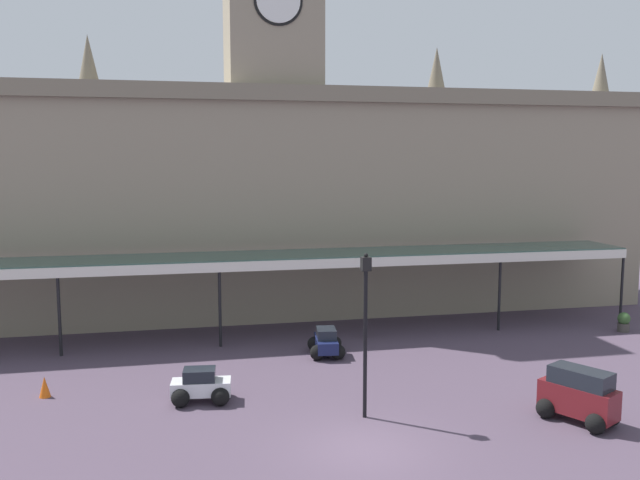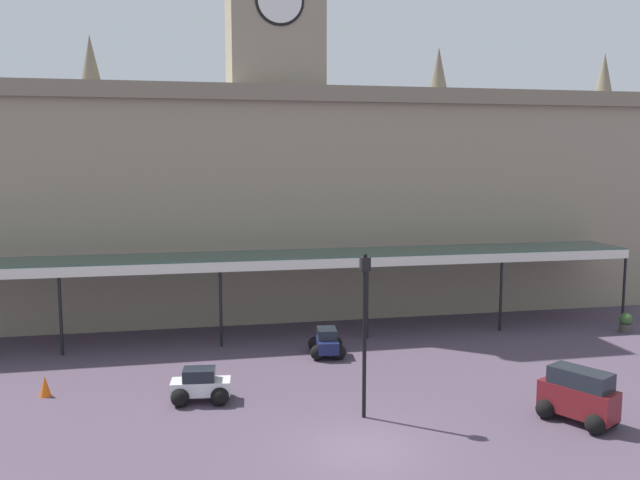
# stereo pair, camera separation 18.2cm
# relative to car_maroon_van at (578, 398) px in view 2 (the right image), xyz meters

# --- Properties ---
(ground_plane) EXTENTS (140.00, 140.00, 0.00)m
(ground_plane) POSITION_rel_car_maroon_van_xyz_m (-7.31, -0.52, -0.81)
(ground_plane) COLOR #4D3E4F
(station_building) EXTENTS (41.75, 6.48, 19.77)m
(station_building) POSITION_rel_car_maroon_van_xyz_m (-7.31, 17.90, 5.84)
(station_building) COLOR gray
(station_building) RESTS_ON ground
(entrance_canopy) EXTENTS (34.22, 3.26, 3.93)m
(entrance_canopy) POSITION_rel_car_maroon_van_xyz_m (-7.31, 12.45, 2.98)
(entrance_canopy) COLOR #38564C
(entrance_canopy) RESTS_ON ground
(car_maroon_van) EXTENTS (2.29, 2.59, 1.77)m
(car_maroon_van) POSITION_rel_car_maroon_van_xyz_m (0.00, 0.00, 0.00)
(car_maroon_van) COLOR maroon
(car_maroon_van) RESTS_ON ground
(car_navy_sedan) EXTENTS (1.67, 2.14, 1.19)m
(car_navy_sedan) POSITION_rel_car_maroon_van_xyz_m (-6.35, 8.87, -0.30)
(car_navy_sedan) COLOR #19214C
(car_navy_sedan) RESTS_ON ground
(car_white_sedan) EXTENTS (2.13, 1.66, 1.19)m
(car_white_sedan) POSITION_rel_car_maroon_van_xyz_m (-11.84, 4.37, -0.30)
(car_white_sedan) COLOR silver
(car_white_sedan) RESTS_ON ground
(victorian_lamppost) EXTENTS (0.30, 0.30, 5.46)m
(victorian_lamppost) POSITION_rel_car_maroon_van_xyz_m (-6.63, 1.82, 2.55)
(victorian_lamppost) COLOR black
(victorian_lamppost) RESTS_ON ground
(traffic_cone) EXTENTS (0.40, 0.40, 0.75)m
(traffic_cone) POSITION_rel_car_maroon_van_xyz_m (-17.27, 6.01, -0.43)
(traffic_cone) COLOR orange
(traffic_cone) RESTS_ON ground
(planter_by_canopy) EXTENTS (0.60, 0.60, 0.96)m
(planter_by_canopy) POSITION_rel_car_maroon_van_xyz_m (8.79, 9.63, -0.32)
(planter_by_canopy) COLOR #47423D
(planter_by_canopy) RESTS_ON ground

